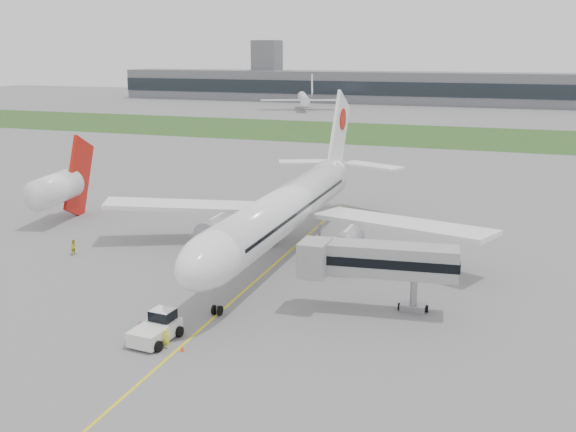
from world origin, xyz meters
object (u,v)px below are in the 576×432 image
(pushback_tug, at_px, (157,328))
(airliner, at_px, (289,206))
(jet_bridge, at_px, (374,260))
(neighbor_aircraft, at_px, (58,187))
(ground_crew_near, at_px, (166,338))

(pushback_tug, bearing_deg, airliner, 89.12)
(jet_bridge, xyz_separation_m, neighbor_aircraft, (-48.13, 17.03, 0.01))
(airliner, height_order, pushback_tug, airliner)
(airliner, relative_size, neighbor_aircraft, 3.54)
(neighbor_aircraft, bearing_deg, ground_crew_near, -51.29)
(airliner, xyz_separation_m, neighbor_aircraft, (-35.02, 2.91, -0.78))
(pushback_tug, distance_m, neighbor_aircraft, 43.80)
(pushback_tug, xyz_separation_m, ground_crew_near, (1.48, -1.15, -0.24))
(airliner, relative_size, jet_bridge, 3.80)
(jet_bridge, height_order, neighbor_aircraft, neighbor_aircraft)
(jet_bridge, bearing_deg, airliner, 126.07)
(jet_bridge, bearing_deg, ground_crew_near, -143.70)
(ground_crew_near, bearing_deg, airliner, -101.41)
(ground_crew_near, xyz_separation_m, neighbor_aircraft, (-34.01, 30.23, 4.05))
(pushback_tug, relative_size, neighbor_aircraft, 0.31)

